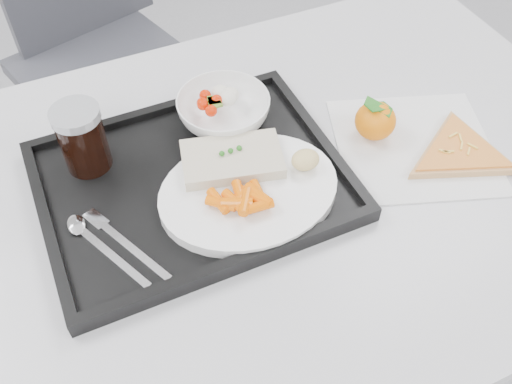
# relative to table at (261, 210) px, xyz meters

# --- Properties ---
(table) EXTENTS (1.20, 0.80, 0.75)m
(table) POSITION_rel_table_xyz_m (0.00, 0.00, 0.00)
(table) COLOR #B7B7B9
(table) RESTS_ON ground
(chair) EXTENTS (0.52, 0.53, 0.93)m
(chair) POSITION_rel_table_xyz_m (-0.10, 0.86, -0.15)
(chair) COLOR #33343B
(chair) RESTS_ON ground
(tray) EXTENTS (0.45, 0.35, 0.03)m
(tray) POSITION_rel_table_xyz_m (-0.10, 0.04, 0.08)
(tray) COLOR black
(tray) RESTS_ON table
(dinner_plate) EXTENTS (0.27, 0.27, 0.02)m
(dinner_plate) POSITION_rel_table_xyz_m (-0.03, -0.03, 0.09)
(dinner_plate) COLOR white
(dinner_plate) RESTS_ON tray
(fish_fillet) EXTENTS (0.17, 0.12, 0.03)m
(fish_fillet) POSITION_rel_table_xyz_m (-0.04, 0.03, 0.11)
(fish_fillet) COLOR beige
(fish_fillet) RESTS_ON dinner_plate
(bread_roll) EXTENTS (0.05, 0.05, 0.03)m
(bread_roll) POSITION_rel_table_xyz_m (0.06, -0.02, 0.12)
(bread_roll) COLOR #DFC780
(bread_roll) RESTS_ON dinner_plate
(salad_bowl) EXTENTS (0.15, 0.15, 0.05)m
(salad_bowl) POSITION_rel_table_xyz_m (-0.00, 0.14, 0.11)
(salad_bowl) COLOR white
(salad_bowl) RESTS_ON tray
(cola_glass) EXTENTS (0.07, 0.07, 0.11)m
(cola_glass) POSITION_rel_table_xyz_m (-0.23, 0.14, 0.14)
(cola_glass) COLOR black
(cola_glass) RESTS_ON tray
(cutlery) EXTENTS (0.12, 0.16, 0.01)m
(cutlery) POSITION_rel_table_xyz_m (-0.25, -0.02, 0.08)
(cutlery) COLOR silver
(cutlery) RESTS_ON tray
(napkin) EXTENTS (0.32, 0.31, 0.00)m
(napkin) POSITION_rel_table_xyz_m (0.26, -0.03, 0.07)
(napkin) COLOR silver
(napkin) RESTS_ON table
(tangerine) EXTENTS (0.08, 0.08, 0.07)m
(tangerine) POSITION_rel_table_xyz_m (0.21, 0.02, 0.10)
(tangerine) COLOR orange
(tangerine) RESTS_ON napkin
(pizza_slice) EXTENTS (0.23, 0.23, 0.02)m
(pizza_slice) POSITION_rel_table_xyz_m (0.31, -0.08, 0.08)
(pizza_slice) COLOR tan
(pizza_slice) RESTS_ON napkin
(carrot_pile) EXTENTS (0.09, 0.07, 0.02)m
(carrot_pile) POSITION_rel_table_xyz_m (-0.05, -0.05, 0.11)
(carrot_pile) COLOR #EE6203
(carrot_pile) RESTS_ON dinner_plate
(salad_contents) EXTENTS (0.08, 0.06, 0.02)m
(salad_contents) POSITION_rel_table_xyz_m (-0.00, 0.16, 0.12)
(salad_contents) COLOR red
(salad_contents) RESTS_ON salad_bowl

